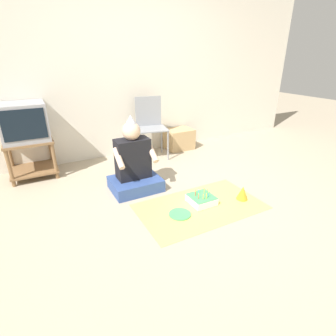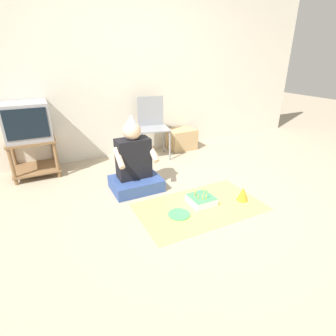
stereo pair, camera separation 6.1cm
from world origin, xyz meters
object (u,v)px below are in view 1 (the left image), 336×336
object	(u,v)px
tv	(24,122)
folding_chair	(150,123)
person_seated	(134,166)
party_hat_blue	(243,193)
cardboard_box_stack	(179,139)
birthday_cake	(202,199)
paper_plate	(180,214)

from	to	relation	value
tv	folding_chair	distance (m)	1.65
person_seated	party_hat_blue	xyz separation A→B (m)	(0.94, -0.79, -0.20)
cardboard_box_stack	party_hat_blue	distance (m)	1.80
tv	cardboard_box_stack	distance (m)	2.26
person_seated	folding_chair	bearing A→B (deg)	55.61
tv	person_seated	xyz separation A→B (m)	(1.02, -0.95, -0.43)
tv	person_seated	world-z (taller)	tv
birthday_cake	party_hat_blue	bearing A→B (deg)	-17.66
birthday_cake	paper_plate	world-z (taller)	birthday_cake
tv	paper_plate	distance (m)	2.18
paper_plate	party_hat_blue	bearing A→B (deg)	-4.24
person_seated	party_hat_blue	world-z (taller)	person_seated
folding_chair	person_seated	bearing A→B (deg)	-124.39
cardboard_box_stack	paper_plate	size ratio (longest dim) A/B	1.98
paper_plate	tv	bearing A→B (deg)	125.52
folding_chair	person_seated	world-z (taller)	folding_chair
person_seated	tv	bearing A→B (deg)	136.99
birthday_cake	party_hat_blue	distance (m)	0.46
folding_chair	paper_plate	xyz separation A→B (m)	(-0.44, -1.64, -0.51)
cardboard_box_stack	person_seated	xyz separation A→B (m)	(-1.18, -0.99, 0.12)
tv	party_hat_blue	distance (m)	2.69
tv	paper_plate	size ratio (longest dim) A/B	2.35
cardboard_box_stack	person_seated	size ratio (longest dim) A/B	0.50
person_seated	birthday_cake	world-z (taller)	person_seated
tv	folding_chair	xyz separation A→B (m)	(1.64, -0.04, -0.19)
cardboard_box_stack	paper_plate	xyz separation A→B (m)	(-0.99, -1.73, -0.15)
party_hat_blue	paper_plate	distance (m)	0.76
folding_chair	paper_plate	distance (m)	1.77
folding_chair	birthday_cake	bearing A→B (deg)	-94.51
folding_chair	paper_plate	size ratio (longest dim) A/B	4.07
tv	cardboard_box_stack	bearing A→B (deg)	1.17
folding_chair	birthday_cake	world-z (taller)	folding_chair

